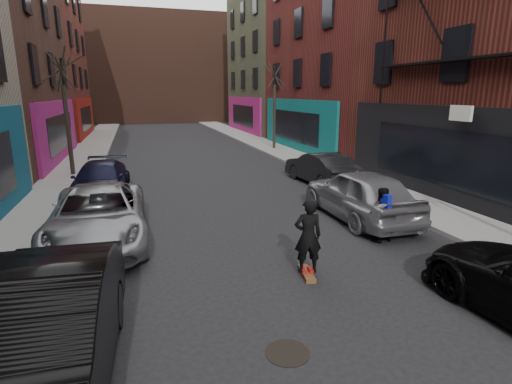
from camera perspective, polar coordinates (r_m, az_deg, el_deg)
sidewalk_left at (r=33.07m, az=-22.11°, el=6.26°), size 2.50×84.00×0.13m
sidewalk_right at (r=34.25m, az=-0.68°, el=7.51°), size 2.50×84.00×0.13m
buildings_right at (r=25.37m, az=26.68°, el=21.82°), size 12.00×56.00×16.00m
building_far at (r=58.86m, az=-14.24°, el=16.59°), size 40.00×10.00×14.00m
tree_left_far at (r=20.92m, az=-25.58°, el=11.13°), size 2.00×2.00×6.50m
tree_right_far at (r=28.30m, az=2.66°, el=13.16°), size 2.00×2.00×6.80m
parked_left_mid at (r=6.11m, az=-29.20°, el=-18.38°), size 2.08×5.29×1.72m
parked_left_far at (r=11.51m, az=-21.63°, el=-3.18°), size 2.50×5.37×1.49m
parked_left_end at (r=16.50m, az=-21.37°, el=1.58°), size 2.29×4.76×1.34m
parked_right_far at (r=13.10m, az=14.61°, el=-0.25°), size 1.95×4.83×1.65m
parked_right_end at (r=17.97m, az=9.20°, el=3.42°), size 1.85×4.37×1.40m
skateboard at (r=9.10m, az=7.25°, el=-11.49°), size 0.35×0.83×0.10m
skateboarder at (r=8.76m, az=7.43°, el=-6.26°), size 0.67×0.49×1.67m
pedestrian at (r=11.27m, az=17.35°, el=-3.08°), size 0.78×0.65×1.50m
manhole at (r=6.73m, az=4.53°, el=-21.91°), size 0.78×0.78×0.01m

